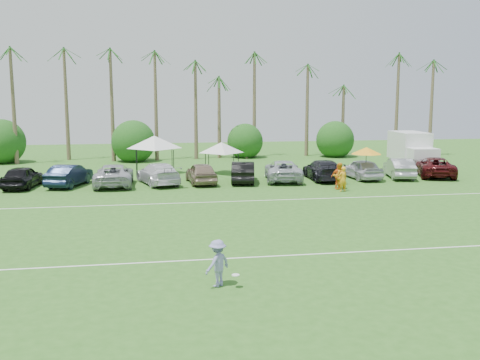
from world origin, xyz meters
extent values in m
plane|color=#2C5E1C|center=(0.00, 0.00, 0.00)|extent=(120.00, 120.00, 0.00)
cube|color=white|center=(0.00, 2.00, 0.01)|extent=(80.00, 0.10, 0.01)
cube|color=white|center=(0.00, 14.00, 0.01)|extent=(80.00, 0.10, 0.01)
cone|color=brown|center=(-17.00, 38.00, 4.50)|extent=(0.44, 0.44, 9.00)
cone|color=brown|center=(-12.00, 38.00, 5.00)|extent=(0.44, 0.44, 10.00)
cone|color=brown|center=(-8.00, 38.00, 5.50)|extent=(0.44, 0.44, 11.00)
cone|color=brown|center=(-4.00, 38.00, 4.00)|extent=(0.44, 0.44, 8.00)
cone|color=brown|center=(0.00, 38.00, 4.50)|extent=(0.44, 0.44, 9.00)
cone|color=brown|center=(4.00, 38.00, 5.00)|extent=(0.44, 0.44, 10.00)
cone|color=brown|center=(8.00, 38.00, 5.50)|extent=(0.44, 0.44, 11.00)
cone|color=brown|center=(13.00, 38.00, 4.00)|extent=(0.44, 0.44, 8.00)
cone|color=brown|center=(18.00, 38.00, 4.50)|extent=(0.44, 0.44, 9.00)
cone|color=brown|center=(23.00, 38.00, 5.00)|extent=(0.44, 0.44, 10.00)
cone|color=brown|center=(27.00, 38.00, 5.50)|extent=(0.44, 0.44, 11.00)
cylinder|color=brown|center=(-19.00, 39.00, 0.70)|extent=(0.30, 0.30, 1.40)
sphere|color=#144613|center=(-19.00, 39.00, 1.80)|extent=(4.00, 4.00, 4.00)
cylinder|color=brown|center=(-6.00, 39.00, 0.70)|extent=(0.30, 0.30, 1.40)
sphere|color=#144613|center=(-6.00, 39.00, 1.80)|extent=(4.00, 4.00, 4.00)
cylinder|color=brown|center=(6.00, 39.00, 0.70)|extent=(0.30, 0.30, 1.40)
sphere|color=#144613|center=(6.00, 39.00, 1.80)|extent=(4.00, 4.00, 4.00)
cylinder|color=brown|center=(16.00, 39.00, 0.70)|extent=(0.30, 0.30, 1.40)
sphere|color=#144613|center=(16.00, 39.00, 1.80)|extent=(4.00, 4.00, 4.00)
imported|color=#F9A31B|center=(8.84, 16.34, 0.88)|extent=(0.72, 0.56, 1.75)
imported|color=orange|center=(8.88, 17.25, 0.95)|extent=(1.01, 0.83, 1.91)
imported|color=orange|center=(8.98, 17.62, 0.88)|extent=(1.09, 0.61, 1.75)
cube|color=silver|center=(19.52, 27.64, 2.09)|extent=(3.01, 4.92, 2.55)
cube|color=silver|center=(19.19, 24.39, 1.07)|extent=(2.52, 2.06, 2.14)
cube|color=black|center=(19.11, 23.63, 0.76)|extent=(2.36, 0.54, 1.02)
cube|color=#E5590C|center=(20.80, 27.51, 1.63)|extent=(0.19, 1.62, 0.92)
cylinder|color=black|center=(18.20, 24.70, 0.46)|extent=(0.40, 0.94, 0.92)
cylinder|color=black|center=(20.22, 24.49, 0.46)|extent=(0.40, 0.94, 0.92)
cylinder|color=black|center=(18.63, 28.96, 0.46)|extent=(0.40, 0.94, 0.92)
cylinder|color=black|center=(20.66, 28.75, 0.46)|extent=(0.40, 0.94, 0.92)
cylinder|color=black|center=(-5.51, 26.11, 1.10)|extent=(0.06, 0.06, 2.19)
cylinder|color=black|center=(-2.42, 26.11, 1.10)|extent=(0.06, 0.06, 2.19)
cylinder|color=black|center=(-5.51, 29.20, 1.10)|extent=(0.06, 0.06, 2.19)
cylinder|color=black|center=(-2.42, 29.20, 1.10)|extent=(0.06, 0.06, 2.19)
pyramid|color=silver|center=(-3.96, 27.66, 3.29)|extent=(4.73, 4.73, 1.10)
cylinder|color=black|center=(0.46, 25.45, 0.91)|extent=(0.06, 0.06, 1.81)
cylinder|color=black|center=(2.98, 25.45, 0.91)|extent=(0.06, 0.06, 1.81)
cylinder|color=black|center=(0.46, 27.96, 0.91)|extent=(0.06, 0.06, 1.81)
cylinder|color=black|center=(2.98, 27.96, 0.91)|extent=(0.06, 0.06, 1.81)
pyramid|color=silver|center=(1.72, 26.71, 2.72)|extent=(3.91, 3.91, 0.91)
cylinder|color=black|center=(12.30, 20.54, 1.20)|extent=(0.05, 0.05, 2.41)
cone|color=orange|center=(12.30, 20.54, 2.41)|extent=(2.41, 2.41, 0.55)
imported|color=#8183B8|center=(-2.22, -1.11, 0.82)|extent=(1.21, 1.14, 1.64)
cylinder|color=white|center=(-1.63, -1.40, 0.46)|extent=(0.27, 0.27, 0.03)
imported|color=black|center=(-13.55, 21.73, 0.81)|extent=(2.45, 4.95, 1.62)
imported|color=black|center=(-10.30, 21.99, 0.81)|extent=(3.09, 5.21, 1.62)
imported|color=#A7A8AE|center=(-7.05, 21.54, 0.81)|extent=(2.71, 5.85, 1.62)
imported|color=silver|center=(-3.80, 21.77, 0.81)|extent=(3.67, 6.00, 1.62)
imported|color=#846F5A|center=(-0.55, 21.55, 0.81)|extent=(2.27, 4.90, 1.62)
imported|color=black|center=(2.70, 21.61, 0.81)|extent=(2.56, 5.15, 1.62)
imported|color=#A9B0B6|center=(5.95, 21.83, 0.81)|extent=(3.63, 6.21, 1.62)
imported|color=black|center=(9.20, 21.75, 0.81)|extent=(2.56, 5.70, 1.62)
imported|color=silver|center=(12.45, 21.72, 0.81)|extent=(2.12, 4.84, 1.62)
imported|color=gray|center=(15.70, 21.74, 0.81)|extent=(2.82, 5.19, 1.62)
imported|color=#470E11|center=(18.95, 21.97, 0.81)|extent=(4.47, 6.40, 1.62)
camera|label=1|loc=(-4.45, -18.72, 6.42)|focal=40.00mm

